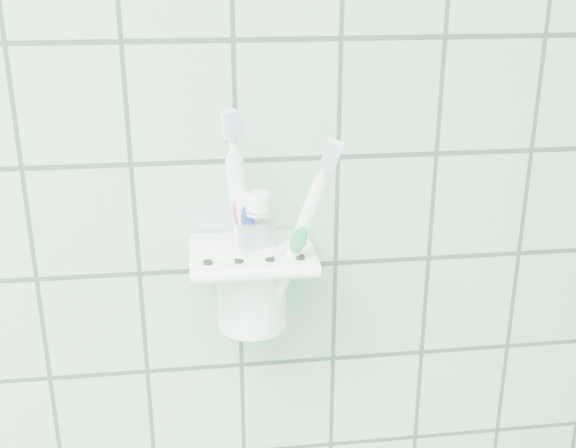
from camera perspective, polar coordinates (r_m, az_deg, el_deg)
The scene contains 6 objects.
holder_bracket at distance 0.72m, azimuth -2.90°, elevation -2.50°, with size 0.12×0.10×0.04m.
cup at distance 0.74m, azimuth -2.91°, elevation -4.53°, with size 0.08×0.08×0.09m.
toothbrush_pink at distance 0.70m, azimuth -2.30°, elevation 0.32°, with size 0.04×0.02×0.22m.
toothbrush_blue at distance 0.73m, azimuth -3.13°, elevation 0.45°, with size 0.03×0.04×0.20m.
toothbrush_orange at distance 0.70m, azimuth -1.77°, elevation 0.02°, with size 0.06×0.06×0.21m.
toothpaste_tube at distance 0.71m, azimuth -2.77°, elevation -2.23°, with size 0.04×0.04×0.14m.
Camera 1 is at (0.59, 0.49, 1.57)m, focal length 45.00 mm.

